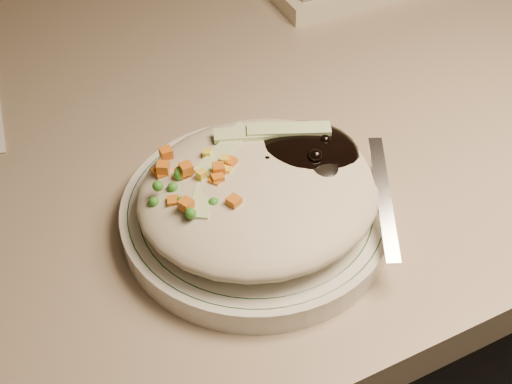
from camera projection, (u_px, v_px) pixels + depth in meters
name	position (u px, v px, depth m)	size (l,w,h in m)	color
desk	(247.00, 213.00, 0.87)	(1.40, 0.70, 0.74)	gray
plate	(256.00, 215.00, 0.58)	(0.22, 0.22, 0.02)	silver
plate_rim	(256.00, 206.00, 0.57)	(0.21, 0.21, 0.00)	#144723
meal	(261.00, 186.00, 0.56)	(0.21, 0.19, 0.05)	#B1A890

